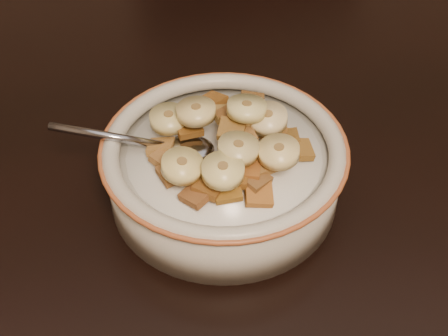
{
  "coord_description": "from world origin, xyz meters",
  "views": [
    {
      "loc": [
        -0.15,
        -0.27,
        1.13
      ],
      "look_at": [
        -0.11,
        0.09,
        0.78
      ],
      "focal_mm": 50.0,
      "sensor_mm": 36.0,
      "label": 1
    }
  ],
  "objects": [
    {
      "name": "cereal_square_9",
      "position": [
        -0.06,
        0.1,
        0.8
      ],
      "size": [
        0.02,
        0.02,
        0.01
      ],
      "primitive_type": "cube",
      "rotation": [
        -0.11,
        0.14,
        1.51
      ],
      "color": "brown",
      "rests_on": "milk"
    },
    {
      "name": "chair",
      "position": [
        0.02,
        0.55,
        0.48
      ],
      "size": [
        0.54,
        0.54,
        0.96
      ],
      "primitive_type": "cube",
      "rotation": [
        0.0,
        0.0,
        0.32
      ],
      "color": "black",
      "rests_on": "floor"
    },
    {
      "name": "cereal_square_6",
      "position": [
        -0.12,
        0.05,
        0.81
      ],
      "size": [
        0.03,
        0.03,
        0.01
      ],
      "primitive_type": "cube",
      "rotation": [
        0.08,
        0.07,
        0.98
      ],
      "color": "brown",
      "rests_on": "milk"
    },
    {
      "name": "cereal_square_1",
      "position": [
        -0.09,
        0.05,
        0.81
      ],
      "size": [
        0.03,
        0.03,
        0.01
      ],
      "primitive_type": "cube",
      "rotation": [
        0.1,
        0.12,
        0.73
      ],
      "color": "brown",
      "rests_on": "milk"
    },
    {
      "name": "cereal_square_8",
      "position": [
        -0.15,
        0.07,
        0.8
      ],
      "size": [
        0.03,
        0.03,
        0.01
      ],
      "primitive_type": "cube",
      "rotation": [
        -0.06,
        -0.01,
        1.97
      ],
      "color": "brown",
      "rests_on": "milk"
    },
    {
      "name": "banana_slice_1",
      "position": [
        -0.07,
        0.1,
        0.82
      ],
      "size": [
        0.04,
        0.04,
        0.01
      ],
      "primitive_type": "cylinder",
      "rotation": [
        -0.13,
        0.04,
        2.7
      ],
      "color": "#FBDF9A",
      "rests_on": "milk"
    },
    {
      "name": "cereal_square_3",
      "position": [
        -0.1,
        0.05,
        0.81
      ],
      "size": [
        0.03,
        0.03,
        0.01
      ],
      "primitive_type": "cube",
      "rotation": [
        -0.12,
        -0.08,
        1.29
      ],
      "color": "brown",
      "rests_on": "milk"
    },
    {
      "name": "banana_slice_3",
      "position": [
        -0.1,
        0.07,
        0.82
      ],
      "size": [
        0.04,
        0.04,
        0.01
      ],
      "primitive_type": "cylinder",
      "rotation": [
        0.01,
        0.09,
        0.25
      ],
      "color": "beige",
      "rests_on": "milk"
    },
    {
      "name": "spoon",
      "position": [
        -0.14,
        0.1,
        0.8
      ],
      "size": [
        0.05,
        0.04,
        0.01
      ],
      "primitive_type": "ellipsoid",
      "rotation": [
        0.0,
        0.0,
        4.56
      ],
      "color": "gray",
      "rests_on": "cereal_bowl"
    },
    {
      "name": "cereal_square_12",
      "position": [
        -0.08,
        0.14,
        0.8
      ],
      "size": [
        0.03,
        0.03,
        0.01
      ],
      "primitive_type": "cube",
      "rotation": [
        -0.1,
        -0.16,
        2.55
      ],
      "color": "olive",
      "rests_on": "milk"
    },
    {
      "name": "cereal_square_14",
      "position": [
        -0.09,
        0.04,
        0.8
      ],
      "size": [
        0.02,
        0.02,
        0.01
      ],
      "primitive_type": "cube",
      "rotation": [
        -0.22,
        -0.15,
        3.11
      ],
      "color": "#9C5C26",
      "rests_on": "milk"
    },
    {
      "name": "cereal_bowl",
      "position": [
        -0.11,
        0.09,
        0.77
      ],
      "size": [
        0.19,
        0.19,
        0.05
      ],
      "primitive_type": "cylinder",
      "color": "beige",
      "rests_on": "table"
    },
    {
      "name": "cereal_square_5",
      "position": [
        -0.13,
        0.11,
        0.81
      ],
      "size": [
        0.02,
        0.02,
        0.01
      ],
      "primitive_type": "cube",
      "rotation": [
        0.03,
        -0.08,
        1.8
      ],
      "color": "brown",
      "rests_on": "milk"
    },
    {
      "name": "cereal_square_13",
      "position": [
        -0.11,
        0.16,
        0.8
      ],
      "size": [
        0.03,
        0.03,
        0.01
      ],
      "primitive_type": "cube",
      "rotation": [
        -0.2,
        0.09,
        0.71
      ],
      "color": "brown",
      "rests_on": "milk"
    },
    {
      "name": "cereal_square_15",
      "position": [
        -0.15,
        0.08,
        0.8
      ],
      "size": [
        0.03,
        0.03,
        0.01
      ],
      "primitive_type": "cube",
      "rotation": [
        0.1,
        -0.15,
        2.38
      ],
      "color": "olive",
      "rests_on": "milk"
    },
    {
      "name": "cereal_square_11",
      "position": [
        -0.08,
        0.06,
        0.81
      ],
      "size": [
        0.03,
        0.03,
        0.01
      ],
      "primitive_type": "cube",
      "rotation": [
        -0.07,
        -0.05,
        1.92
      ],
      "color": "brown",
      "rests_on": "milk"
    },
    {
      "name": "cereal_square_18",
      "position": [
        -0.1,
        0.09,
        0.82
      ],
      "size": [
        0.03,
        0.03,
        0.01
      ],
      "primitive_type": "cube",
      "rotation": [
        -0.17,
        0.0,
        2.85
      ],
      "color": "brown",
      "rests_on": "milk"
    },
    {
      "name": "banana_slice_0",
      "position": [
        -0.15,
        0.12,
        0.81
      ],
      "size": [
        0.04,
        0.04,
        0.01
      ],
      "primitive_type": "cylinder",
      "rotation": [
        0.03,
        -0.0,
        0.26
      ],
      "color": "#C9C286",
      "rests_on": "milk"
    },
    {
      "name": "cereal_square_19",
      "position": [
        -0.1,
        0.12,
        0.81
      ],
      "size": [
        0.02,
        0.02,
        0.01
      ],
      "primitive_type": "cube",
      "rotation": [
        0.2,
        0.05,
        1.8
      ],
      "color": "olive",
      "rests_on": "milk"
    },
    {
      "name": "banana_slice_8",
      "position": [
        -0.09,
        0.11,
        0.83
      ],
      "size": [
        0.04,
        0.04,
        0.01
      ],
      "primitive_type": "cylinder",
      "rotation": [
        -0.01,
        0.14,
        0.96
      ],
      "color": "#EBDF8F",
      "rests_on": "milk"
    },
    {
      "name": "cereal_square_2",
      "position": [
        -0.1,
        0.12,
        0.81
      ],
      "size": [
        0.03,
        0.03,
        0.01
      ],
      "primitive_type": "cube",
      "rotation": [
        -0.13,
        0.16,
        2.01
      ],
      "color": "brown",
      "rests_on": "milk"
    },
    {
      "name": "banana_slice_2",
      "position": [
        -0.07,
        0.06,
        0.82
      ],
      "size": [
        0.04,
        0.04,
        0.01
      ],
      "primitive_type": "cylinder",
      "rotation": [
        -0.06,
        0.06,
        2.81
      ],
      "color": "#FFE29B",
      "rests_on": "milk"
    },
    {
      "name": "banana_slice_6",
      "position": [
        -0.09,
        0.11,
        0.82
      ],
      "size": [
        0.04,
        0.04,
        0.01
      ],
      "primitive_type": "cylinder",
      "rotation": [
        0.02,
        -0.08,
        0.7
      ],
      "color": "#FDE59A",
      "rests_on": "milk"
    },
    {
      "name": "milk",
      "position": [
        -0.11,
        0.09,
        0.8
      ],
      "size": [
        0.16,
        0.16,
        0.0
      ],
      "primitive_type": "cylinder",
      "color": "silver",
      "rests_on": "cereal_bowl"
    },
    {
      "name": "cereal_square_20",
      "position": [
        -0.16,
        0.1,
        0.8
      ],
      "size": [
        0.02,
        0.02,
        0.01
      ],
      "primitive_type": "cube",
      "rotation": [
        0.2,
        0.15,
        2.94
      ],
      "color": "olive",
      "rests_on": "milk"
    },
    {
      "name": "cereal_square_10",
      "position": [
        -0.09,
        0.09,
        0.82
      ],
      "size": [
        0.02,
        0.02,
        0.01
      ],
      "primitive_type": "cube",
      "rotation": [
        -0.16,
        0.12,
        1.71
      ],
      "color": "olive",
      "rests_on": "milk"
    },
    {
      "name": "table",
      "position": [
        0.0,
        0.0,
        0.73
      ],
      "size": [
        1.41,
        0.91,
        0.04
      ],
      "primitive_type": "cube",
      "rotation": [
        0.0,
        0.0,
        -0.01
      ],
      "color": "black",
      "rests_on": "floor"
    },
    {
      "name": "cereal_square_16",
      "position": [
        -0.05,
        0.08,
        0.8
      ],
      "size": [
        0.02,
        0.02,
        0.01
      ],
      "primitive_type": "cube",
      "rotation": [
        0.19,
        -0.06,
        1.65
      ],
      "color": "brown",
      "rests_on": "milk"
    },
    {
      "name": "banana_slice_5",
      "position": [
        -0.11,
        0.05,
        0.82
      ],
      "size": [
        0.04,
        0.04,
        0.01
      ],
      "primitive_type": "cylinder",
      "rotation": [
        -0.07,
        -0.07,
        2.42
      ],
      "color": "#F5DA8E",
      "rests_on": "milk"
    },
    {
      "name": "cereal_square_0",
      "position": [
        -0.08,
        0.15,
        0.8
      ],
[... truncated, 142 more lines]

